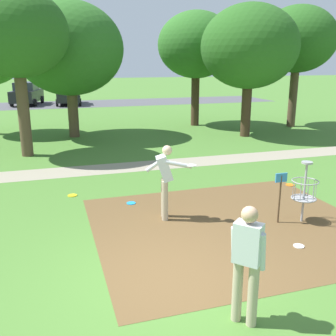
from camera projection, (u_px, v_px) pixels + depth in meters
ground_plane at (168, 280)px, 6.37m from camera, size 160.00×160.00×0.00m
dirt_tee_pad at (231, 225)px, 8.47m from camera, size 5.92×5.17×0.01m
disc_golf_basket at (302, 190)px, 8.49m from camera, size 0.98×0.58×1.39m
player_foreground_watching at (165, 177)px, 8.61m from camera, size 1.03×0.67×1.71m
player_throwing at (247, 259)px, 5.09m from camera, size 0.45×0.46×1.71m
frisbee_by_tee at (299, 246)px, 7.51m from camera, size 0.21×0.21×0.02m
frisbee_mid_grass at (72, 195)px, 10.35m from camera, size 0.25×0.25×0.02m
frisbee_far_right at (131, 203)px, 9.78m from camera, size 0.23×0.23×0.02m
frisbee_scattered_a at (290, 185)px, 11.22m from camera, size 0.26×0.26×0.02m
tree_near_left at (249, 47)px, 17.51m from camera, size 4.45×4.45×6.02m
tree_mid_left at (69, 49)px, 17.38m from camera, size 4.93×4.93×6.14m
tree_mid_right at (16, 34)px, 13.58m from camera, size 3.70×3.70×6.03m
tree_far_center at (196, 45)px, 20.61m from camera, size 4.13×4.13×6.09m
tree_far_right at (298, 40)px, 20.18m from camera, size 4.03×4.03×6.31m
parking_lot_strip at (68, 104)px, 32.32m from camera, size 36.00×6.00×0.01m
parked_car_leftmost at (27, 93)px, 31.69m from camera, size 2.64×4.48×1.84m
parked_car_center_left at (68, 93)px, 31.96m from camera, size 2.17×4.30×1.84m
gravel_path at (105, 169)px, 12.92m from camera, size 40.00×1.28×0.00m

